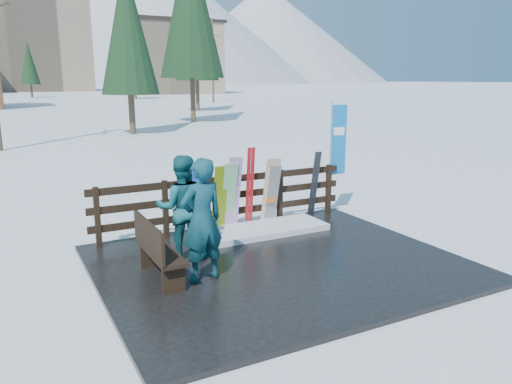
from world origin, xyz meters
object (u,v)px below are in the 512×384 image
snowboard_1 (228,197)px  person_back (182,208)px  person_front (202,220)px  snowboard_4 (272,195)px  rental_flag (337,144)px  snowboard_5 (270,192)px  snowboard_2 (220,199)px  snowboard_0 (195,202)px  bench (156,248)px  snowboard_3 (233,194)px

snowboard_1 → person_back: size_ratio=0.81×
person_front → snowboard_4: bearing=-147.1°
snowboard_4 → rental_flag: bearing=8.3°
snowboard_5 → person_back: bearing=-156.0°
snowboard_2 → rental_flag: rental_flag is taller
snowboard_0 → person_front: size_ratio=0.74×
person_back → person_front: bearing=104.8°
snowboard_2 → person_front: 2.44m
snowboard_2 → person_back: 1.57m
person_front → bench: bearing=-34.8°
snowboard_1 → snowboard_2: bearing=180.0°
person_front → snowboard_0: bearing=-115.9°
person_front → person_back: (0.05, 1.07, -0.05)m
snowboard_2 → person_front: (-1.21, -2.10, 0.26)m
snowboard_5 → person_front: size_ratio=0.77×
snowboard_3 → person_back: 1.80m
bench → snowboard_5: bearing=30.4°
bench → person_front: size_ratio=0.78×
snowboard_3 → rental_flag: (2.76, 0.27, 0.82)m
snowboard_3 → person_back: bearing=-144.6°
snowboard_2 → snowboard_4: snowboard_2 is taller
snowboard_3 → person_front: (-1.51, -2.10, 0.18)m
snowboard_1 → snowboard_3: size_ratio=0.93×
snowboard_4 → person_front: (-2.42, -2.10, 0.31)m
snowboard_4 → rental_flag: rental_flag is taller
snowboard_4 → snowboard_3: bearing=180.0°
snowboard_4 → rental_flag: 2.09m
rental_flag → person_front: (-4.27, -2.37, -0.64)m
snowboard_5 → person_back: size_ratio=0.82×
bench → snowboard_0: (1.32, 1.78, 0.19)m
snowboard_1 → snowboard_0: bearing=180.0°
snowboard_5 → rental_flag: (1.89, 0.27, 0.87)m
snowboard_2 → snowboard_5: (1.18, -0.00, 0.03)m
snowboard_2 → snowboard_5: size_ratio=0.96×
bench → person_front: person_front is taller
snowboard_5 → person_back: (-2.33, -1.04, 0.18)m
rental_flag → person_front: 4.93m
snowboard_0 → snowboard_3: size_ratio=0.90×
bench → snowboard_5: size_ratio=1.00×
snowboard_4 → snowboard_2: bearing=180.0°
snowboard_2 → person_front: size_ratio=0.74×
rental_flag → person_back: size_ratio=1.42×
person_back → snowboard_4: bearing=-138.7°
person_front → snowboard_5: bearing=-146.6°
snowboard_4 → snowboard_5: (-0.04, 0.00, 0.07)m
snowboard_5 → rental_flag: rental_flag is taller
snowboard_0 → person_front: (-0.68, -2.10, 0.26)m
snowboard_3 → snowboard_1: bearing=180.0°
bench → person_back: (0.70, 0.74, 0.40)m
snowboard_1 → snowboard_3: snowboard_3 is taller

